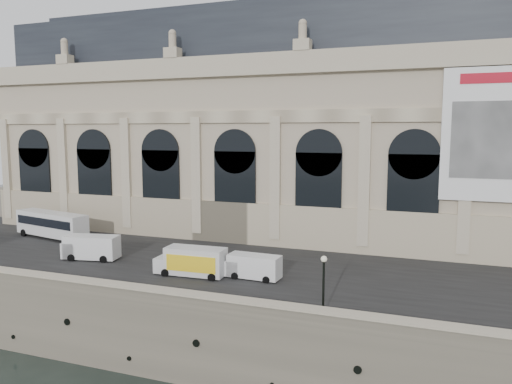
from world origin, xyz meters
TOP-DOWN VIEW (x-y plane):
  - ground at (0.00, 0.00)m, footprint 260.00×260.00m
  - quay at (0.00, 35.00)m, footprint 160.00×70.00m
  - street at (0.00, 14.00)m, footprint 160.00×24.00m
  - parapet at (0.00, 0.60)m, footprint 160.00×1.40m
  - museum at (-5.98, 30.86)m, footprint 69.00×18.70m
  - bus_left at (-26.52, 16.47)m, footprint 11.51×4.65m
  - van_b at (-15.49, 9.73)m, footprint 6.04×3.23m
  - van_c at (2.80, 9.39)m, footprint 5.05×2.24m
  - box_truck at (-2.65, 8.24)m, footprint 6.79×2.64m
  - lamp_right at (11.02, 2.59)m, footprint 0.46×0.46m

SIDE VIEW (x-z plane):
  - ground at x=0.00m, z-range 0.00..0.00m
  - quay at x=0.00m, z-range 0.00..6.00m
  - street at x=0.00m, z-range 6.00..6.06m
  - parapet at x=0.00m, z-range 6.01..7.22m
  - van_c at x=2.80m, z-range 6.02..8.24m
  - van_b at x=-15.49m, z-range 6.03..8.58m
  - box_truck at x=-2.65m, z-range 6.01..8.71m
  - bus_left at x=-26.52m, z-range 6.20..9.52m
  - lamp_right at x=11.02m, z-range 5.99..10.47m
  - museum at x=-5.98m, z-range 5.17..34.27m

